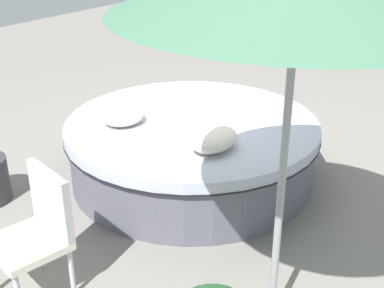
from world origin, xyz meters
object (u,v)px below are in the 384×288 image
at_px(throw_pillow_1, 214,139).
at_px(round_bed, 192,149).
at_px(patio_chair, 39,226).
at_px(throw_pillow_0, 123,116).

bearing_deg(throw_pillow_1, round_bed, -126.51).
height_order(round_bed, patio_chair, patio_chair).
bearing_deg(patio_chair, throw_pillow_1, -92.39).
height_order(throw_pillow_1, patio_chair, patio_chair).
relative_size(round_bed, throw_pillow_1, 5.00).
bearing_deg(throw_pillow_1, throw_pillow_0, -87.21).
distance_m(throw_pillow_0, throw_pillow_1, 1.09).
relative_size(throw_pillow_0, patio_chair, 0.46).
relative_size(throw_pillow_1, patio_chair, 0.54).
bearing_deg(throw_pillow_0, round_bed, 131.28).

